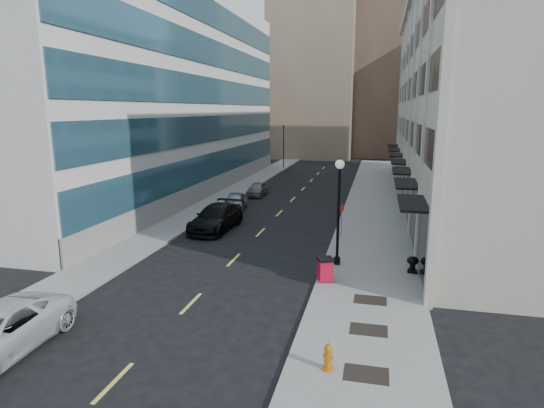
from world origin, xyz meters
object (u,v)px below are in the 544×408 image
at_px(car_black_pickup, 216,218).
at_px(car_silver_sedan, 235,202).
at_px(lamppost, 339,203).
at_px(sign_post, 342,215).
at_px(trash_bin, 325,269).
at_px(traffic_signal, 284,128).
at_px(fire_hydrant, 328,357).
at_px(car_grey_sedan, 257,189).
at_px(urn_planter, 413,263).

distance_m(car_black_pickup, car_silver_sedan, 6.28).
bearing_deg(car_silver_sedan, lamppost, -59.29).
relative_size(car_silver_sedan, lamppost, 0.75).
height_order(lamppost, sign_post, lamppost).
height_order(trash_bin, sign_post, sign_post).
xyz_separation_m(traffic_signal, fire_hydrant, (11.90, -50.00, -5.13)).
height_order(car_black_pickup, lamppost, lamppost).
height_order(car_black_pickup, car_grey_sedan, car_black_pickup).
height_order(car_black_pickup, trash_bin, car_black_pickup).
bearing_deg(lamppost, fire_hydrant, -86.34).
height_order(car_grey_sedan, urn_planter, car_grey_sedan).
xyz_separation_m(traffic_signal, car_silver_sedan, (1.66, -27.76, -4.99)).
bearing_deg(car_black_pickup, lamppost, -30.03).
relative_size(car_silver_sedan, urn_planter, 5.16).
distance_m(trash_bin, lamppost, 3.79).
xyz_separation_m(car_grey_sedan, urn_planter, (13.35, -19.19, 0.01)).
distance_m(fire_hydrant, urn_planter, 10.32).
relative_size(traffic_signal, urn_planter, 8.40).
bearing_deg(sign_post, car_black_pickup, 165.35).
xyz_separation_m(traffic_signal, car_black_pickup, (2.30, -34.00, -4.86)).
bearing_deg(trash_bin, car_grey_sedan, 90.79).
relative_size(car_black_pickup, car_grey_sedan, 1.56).
bearing_deg(car_silver_sedan, fire_hydrant, -73.08).
height_order(car_black_pickup, sign_post, sign_post).
xyz_separation_m(car_black_pickup, car_silver_sedan, (-0.64, 6.24, -0.13)).
distance_m(fire_hydrant, lamppost, 10.63).
relative_size(car_silver_sedan, fire_hydrant, 4.74).
bearing_deg(trash_bin, fire_hydrant, -104.86).
xyz_separation_m(fire_hydrant, lamppost, (-0.65, 10.20, 2.93)).
bearing_deg(lamppost, traffic_signal, 105.78).
bearing_deg(fire_hydrant, sign_post, 92.54).
height_order(car_grey_sedan, lamppost, lamppost).
relative_size(sign_post, urn_planter, 2.74).
xyz_separation_m(car_silver_sedan, fire_hydrant, (10.24, -22.25, -0.14)).
relative_size(car_grey_sedan, sign_post, 1.68).
xyz_separation_m(traffic_signal, trash_bin, (10.90, -42.40, -4.94)).
height_order(traffic_signal, lamppost, traffic_signal).
bearing_deg(urn_planter, car_black_pickup, 154.20).
distance_m(car_grey_sedan, urn_planter, 23.37).
height_order(fire_hydrant, lamppost, lamppost).
bearing_deg(sign_post, lamppost, -98.75).
distance_m(traffic_signal, trash_bin, 44.06).
xyz_separation_m(car_silver_sedan, trash_bin, (9.24, -14.65, 0.05)).
xyz_separation_m(car_silver_sedan, urn_planter, (13.44, -12.43, -0.08)).
bearing_deg(sign_post, urn_planter, -65.38).
bearing_deg(urn_planter, traffic_signal, 110.59).
distance_m(car_black_pickup, fire_hydrant, 18.66).
height_order(car_black_pickup, car_silver_sedan, car_black_pickup).
bearing_deg(car_silver_sedan, car_grey_sedan, 81.41).
distance_m(lamppost, sign_post, 5.60).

